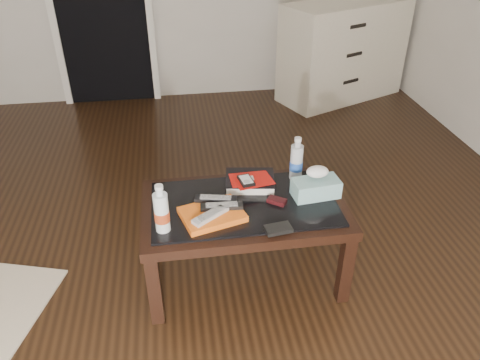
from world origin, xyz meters
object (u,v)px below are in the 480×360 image
object	(u,v)px
coffee_table	(244,213)
water_bottle_left	(161,208)
textbook	(250,181)
tissue_box	(316,188)
water_bottle_right	(297,158)
dresser	(343,51)

from	to	relation	value
coffee_table	water_bottle_left	bearing A→B (deg)	-158.66
textbook	tissue_box	bearing A→B (deg)	-16.84
coffee_table	water_bottle_right	bearing A→B (deg)	31.63
coffee_table	dresser	world-z (taller)	dresser
water_bottle_left	tissue_box	distance (m)	0.78
coffee_table	textbook	world-z (taller)	textbook
water_bottle_left	tissue_box	xyz separation A→B (m)	(0.76, 0.16, -0.07)
water_bottle_left	tissue_box	bearing A→B (deg)	12.15
dresser	textbook	world-z (taller)	dresser
dresser	tissue_box	xyz separation A→B (m)	(-0.96, -2.34, 0.06)
textbook	tissue_box	size ratio (longest dim) A/B	1.09
textbook	water_bottle_left	distance (m)	0.55
water_bottle_left	water_bottle_right	bearing A→B (deg)	26.06
coffee_table	tissue_box	distance (m)	0.38
water_bottle_right	tissue_box	distance (m)	0.20
coffee_table	water_bottle_right	world-z (taller)	water_bottle_right
dresser	textbook	bearing A→B (deg)	-143.40
tissue_box	coffee_table	bearing A→B (deg)	175.54
coffee_table	textbook	xyz separation A→B (m)	(0.06, 0.15, 0.09)
dresser	textbook	size ratio (longest dim) A/B	5.20
dresser	water_bottle_left	world-z (taller)	dresser
water_bottle_left	water_bottle_right	distance (m)	0.78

